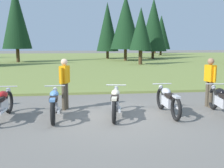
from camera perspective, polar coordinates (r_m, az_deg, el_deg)
ground_plane at (r=8.08m, az=0.54°, el=-6.96°), size 140.00×140.00×0.00m
grass_moorland at (r=33.44m, az=-5.39°, el=4.96°), size 80.00×44.00×0.10m
forest_treeline at (r=34.64m, az=-4.08°, el=12.32°), size 37.60×29.83×8.17m
motorcycle_red at (r=8.38m, az=-22.15°, el=-3.96°), size 0.62×2.10×0.88m
motorcycle_sky_blue at (r=8.05m, az=-12.00°, el=-4.00°), size 0.62×2.10×0.88m
motorcycle_cream at (r=8.04m, az=0.71°, el=-3.83°), size 0.65×2.08×0.88m
motorcycle_silver at (r=8.47m, az=11.62°, el=-3.36°), size 0.62×2.10×0.88m
motorcycle_black at (r=8.90m, az=22.02°, el=-3.25°), size 0.62×2.10×0.88m
rider_with_back_turned at (r=9.76m, az=19.85°, el=0.91°), size 0.29×0.54×1.67m
rider_near_row_end at (r=8.96m, az=-9.89°, el=0.65°), size 0.34×0.52×1.67m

